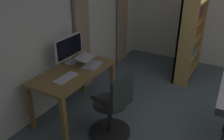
{
  "coord_description": "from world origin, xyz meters",
  "views": [
    {
      "loc": [
        2.57,
        -0.63,
        2.18
      ],
      "look_at": [
        0.19,
        -1.99,
        0.86
      ],
      "focal_mm": 37.21,
      "sensor_mm": 36.0,
      "label": 1
    }
  ],
  "objects_px": {
    "office_chair": "(113,109)",
    "desk": "(74,77)",
    "computer_keyboard": "(66,78)",
    "computer_mouse": "(87,58)",
    "bookshelf": "(188,37)",
    "computer_monitor": "(69,48)",
    "laptop": "(89,62)"
  },
  "relations": [
    {
      "from": "computer_mouse",
      "to": "bookshelf",
      "type": "bearing_deg",
      "value": 144.33
    },
    {
      "from": "desk",
      "to": "computer_mouse",
      "type": "distance_m",
      "value": 0.47
    },
    {
      "from": "bookshelf",
      "to": "computer_mouse",
      "type": "bearing_deg",
      "value": -35.67
    },
    {
      "from": "laptop",
      "to": "computer_mouse",
      "type": "xyz_separation_m",
      "value": [
        -0.19,
        -0.19,
        -0.03
      ]
    },
    {
      "from": "desk",
      "to": "office_chair",
      "type": "distance_m",
      "value": 0.79
    },
    {
      "from": "computer_keyboard",
      "to": "bookshelf",
      "type": "distance_m",
      "value": 2.59
    },
    {
      "from": "computer_keyboard",
      "to": "bookshelf",
      "type": "xyz_separation_m",
      "value": [
        -2.37,
        1.04,
        0.09
      ]
    },
    {
      "from": "laptop",
      "to": "desk",
      "type": "bearing_deg",
      "value": -27.41
    },
    {
      "from": "office_chair",
      "to": "desk",
      "type": "bearing_deg",
      "value": 89.72
    },
    {
      "from": "office_chair",
      "to": "computer_keyboard",
      "type": "xyz_separation_m",
      "value": [
        0.08,
        -0.68,
        0.3
      ]
    },
    {
      "from": "office_chair",
      "to": "bookshelf",
      "type": "distance_m",
      "value": 2.35
    },
    {
      "from": "computer_keyboard",
      "to": "computer_mouse",
      "type": "xyz_separation_m",
      "value": [
        -0.7,
        -0.16,
        0.01
      ]
    },
    {
      "from": "computer_monitor",
      "to": "bookshelf",
      "type": "relative_size",
      "value": 0.35
    },
    {
      "from": "desk",
      "to": "computer_keyboard",
      "type": "height_order",
      "value": "computer_keyboard"
    },
    {
      "from": "computer_keyboard",
      "to": "desk",
      "type": "bearing_deg",
      "value": -165.31
    },
    {
      "from": "desk",
      "to": "computer_monitor",
      "type": "distance_m",
      "value": 0.45
    },
    {
      "from": "desk",
      "to": "computer_mouse",
      "type": "relative_size",
      "value": 12.92
    },
    {
      "from": "bookshelf",
      "to": "computer_monitor",
      "type": "bearing_deg",
      "value": -34.55
    },
    {
      "from": "computer_keyboard",
      "to": "computer_mouse",
      "type": "height_order",
      "value": "computer_mouse"
    },
    {
      "from": "desk",
      "to": "laptop",
      "type": "distance_m",
      "value": 0.32
    },
    {
      "from": "desk",
      "to": "computer_keyboard",
      "type": "bearing_deg",
      "value": 14.69
    },
    {
      "from": "office_chair",
      "to": "computer_monitor",
      "type": "height_order",
      "value": "computer_monitor"
    },
    {
      "from": "computer_monitor",
      "to": "computer_mouse",
      "type": "bearing_deg",
      "value": 153.62
    },
    {
      "from": "computer_keyboard",
      "to": "computer_mouse",
      "type": "bearing_deg",
      "value": -167.33
    },
    {
      "from": "bookshelf",
      "to": "desk",
      "type": "bearing_deg",
      "value": -27.6
    },
    {
      "from": "computer_monitor",
      "to": "laptop",
      "type": "bearing_deg",
      "value": 102.17
    },
    {
      "from": "computer_mouse",
      "to": "computer_keyboard",
      "type": "bearing_deg",
      "value": 12.67
    },
    {
      "from": "laptop",
      "to": "bookshelf",
      "type": "height_order",
      "value": "bookshelf"
    },
    {
      "from": "computer_keyboard",
      "to": "laptop",
      "type": "bearing_deg",
      "value": 176.69
    },
    {
      "from": "computer_mouse",
      "to": "laptop",
      "type": "bearing_deg",
      "value": 45.23
    },
    {
      "from": "laptop",
      "to": "bookshelf",
      "type": "distance_m",
      "value": 2.12
    },
    {
      "from": "desk",
      "to": "computer_mouse",
      "type": "height_order",
      "value": "computer_mouse"
    }
  ]
}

